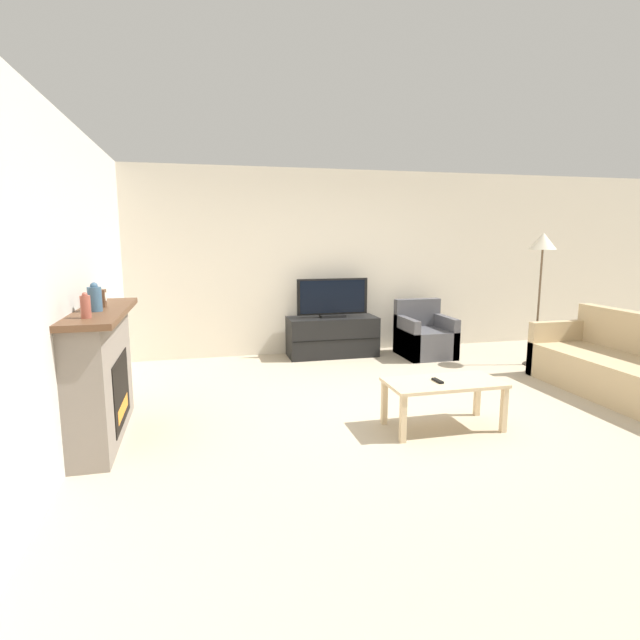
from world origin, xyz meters
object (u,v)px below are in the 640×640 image
Objects in this scene: fireplace at (101,373)px; coffee_table at (444,387)px; armchair at (424,337)px; floor_lamp at (543,250)px; mantel_clock at (101,298)px; mantel_vase_left at (86,306)px; tv at (333,299)px; tv_stand at (332,337)px; mantel_vase_centre_left at (95,298)px; remote at (438,381)px.

fireplace reaches higher than coffee_table.
armchair reaches higher than coffee_table.
armchair is 0.45× the size of floor_lamp.
mantel_vase_left is at bearing -90.07° from mantel_clock.
floor_lamp reaches higher than tv.
mantel_clock is 0.14× the size of coffee_table.
floor_lamp reaches higher than tv_stand.
mantel_vase_centre_left is 0.13× the size of floor_lamp.
mantel_vase_left is 0.82× the size of mantel_vase_centre_left.
tv is (2.70, 2.55, -0.40)m from mantel_vase_centre_left.
mantel_vase_left is at bearing -161.60° from floor_lamp.
mantel_clock is 5.38m from floor_lamp.
tv is at bearing 89.30° from remote.
coffee_table is at bearing -85.17° from tv_stand.
mantel_vase_centre_left is at bearing -90.16° from mantel_clock.
floor_lamp is (5.25, 1.75, 0.34)m from mantel_vase_left.
armchair is at bearing 29.24° from mantel_vase_centre_left.
mantel_vase_centre_left is at bearing -136.61° from tv.
tv_stand is 1.24× the size of tv.
mantel_clock is at bearing -168.02° from floor_lamp.
remote is at bearing -113.17° from armchair.
fireplace is 0.89× the size of floor_lamp.
coffee_table is at bearing -85.17° from tv.
fireplace is 1.51× the size of tv.
mantel_vase_left reaches higher than mantel_clock.
mantel_vase_centre_left reaches higher than mantel_vase_left.
mantel_vase_left is 3.98m from tv.
mantel_clock is 3.65m from tv_stand.
armchair reaches higher than tv_stand.
floor_lamp reaches higher than remote.
floor_lamp is at bearing 18.40° from mantel_vase_left.
mantel_clock reaches higher than fireplace.
tv_stand is at bearing 155.52° from floor_lamp.
mantel_clock is at bearing -153.85° from armchair.
mantel_vase_centre_left is at bearing -136.59° from tv_stand.
fireplace is at bearing -166.42° from floor_lamp.
mantel_vase_centre_left reaches higher than fireplace.
mantel_clock is 0.08× the size of floor_lamp.
tv_stand is 1.24× the size of coffee_table.
tv reaches higher than remote.
tv reaches higher than fireplace.
fireplace reaches higher than armchair.
tv_stand reaches higher than remote.
mantel_clock is 0.14× the size of tv.
mantel_vase_centre_left is 3.01m from remote.
armchair is 2.85m from coffee_table.
coffee_table is (0.25, -2.94, -0.45)m from tv.
coffee_table is at bearing -12.79° from mantel_clock.
floor_lamp is (2.30, 1.78, 1.18)m from coffee_table.
tv_stand is at bearing 43.41° from mantel_vase_centre_left.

